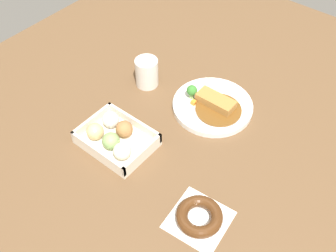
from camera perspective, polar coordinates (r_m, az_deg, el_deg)
The scene contains 5 objects.
ground_plane at distance 1.11m, azimuth 4.86°, elevation -0.75°, with size 1.60×1.60×0.00m, color brown.
curry_plate at distance 1.17m, azimuth 6.52°, elevation 3.05°, with size 0.24×0.24×0.06m.
donut_box at distance 1.07m, azimuth -7.77°, elevation -1.64°, with size 0.20×0.15×0.06m.
chocolate_ring_donut at distance 0.94m, azimuth 4.57°, elevation -13.01°, with size 0.15×0.15×0.03m.
coffee_mug at distance 1.22m, azimuth -3.11°, elevation 7.79°, with size 0.07×0.07×0.09m, color silver.
Camera 1 is at (0.39, -0.63, 0.83)m, focal length 41.88 mm.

